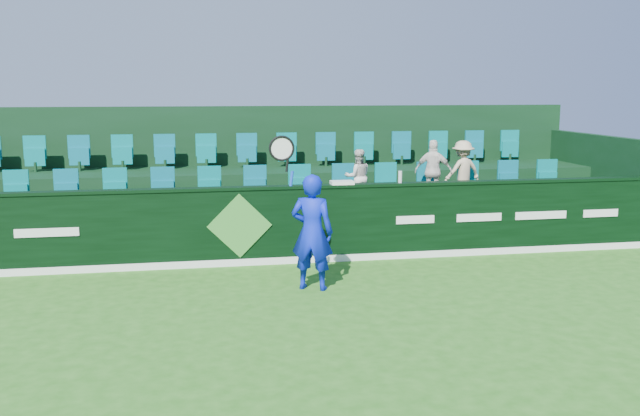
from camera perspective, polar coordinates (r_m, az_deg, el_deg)
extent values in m
plane|color=#246618|center=(8.56, -4.43, -10.98)|extent=(60.00, 60.00, 0.00)
cube|color=black|center=(12.23, -6.49, -1.56)|extent=(16.00, 0.20, 1.30)
cube|color=black|center=(12.12, -6.55, 1.58)|extent=(16.00, 0.24, 0.05)
cube|color=white|center=(12.25, -6.40, -4.36)|extent=(16.00, 0.02, 0.12)
cube|color=#3D8D33|center=(12.11, -6.45, -1.43)|extent=(1.10, 0.02, 1.10)
cube|color=white|center=(12.30, -21.02, -1.85)|extent=(1.00, 0.01, 0.14)
cube|color=white|center=(12.71, 7.63, -0.93)|extent=(0.70, 0.01, 0.14)
cube|color=white|center=(13.13, 12.61, -0.74)|extent=(0.85, 0.01, 0.14)
cube|color=white|center=(13.64, 17.26, -0.56)|extent=(1.00, 0.01, 0.14)
cube|color=white|center=(14.24, 21.54, -0.39)|extent=(0.70, 0.01, 0.14)
cube|color=black|center=(13.36, -6.81, -1.71)|extent=(16.00, 2.00, 0.80)
cube|color=black|center=(15.18, -7.31, 0.61)|extent=(16.00, 1.80, 1.30)
cube|color=black|center=(16.09, -7.57, 3.44)|extent=(16.00, 0.20, 2.60)
cube|color=black|center=(16.60, 21.28, 2.02)|extent=(0.20, 4.00, 2.00)
cube|color=#0A6577|center=(13.63, -6.98, 1.51)|extent=(13.50, 0.50, 0.60)
cube|color=#0A6577|center=(15.36, -7.45, 4.28)|extent=(13.50, 0.50, 0.60)
imported|color=#0B1EC5|center=(10.64, -0.64, -1.94)|extent=(0.75, 0.64, 1.75)
cylinder|color=#143FBF|center=(10.36, -2.30, 2.37)|extent=(0.07, 0.04, 0.22)
cylinder|color=black|center=(10.33, -2.63, 3.46)|extent=(0.06, 0.03, 0.20)
torus|color=black|center=(10.29, -3.09, 4.78)|extent=(0.42, 0.04, 0.42)
cylinder|color=silver|center=(10.29, -3.09, 4.78)|extent=(0.35, 0.01, 0.35)
imported|color=beige|center=(13.58, 3.05, 2.50)|extent=(0.52, 0.40, 1.06)
imported|color=silver|center=(14.00, 9.06, 2.94)|extent=(0.77, 0.54, 1.22)
imported|color=#C3B089|center=(14.21, 11.34, 2.92)|extent=(0.84, 0.60, 1.19)
cube|color=white|center=(12.36, 1.77, 2.05)|extent=(0.39, 0.26, 0.06)
cylinder|color=silver|center=(12.62, 6.43, 2.49)|extent=(0.07, 0.07, 0.21)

